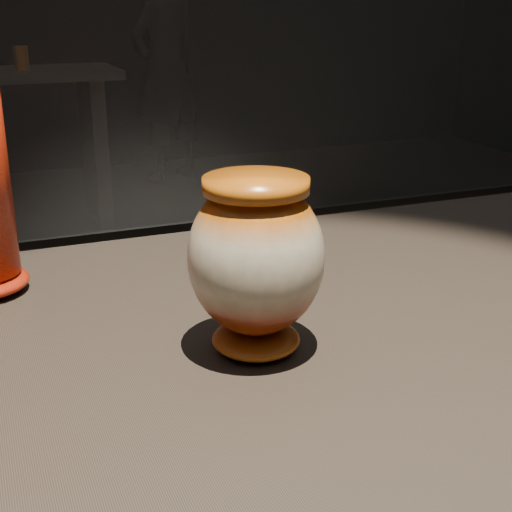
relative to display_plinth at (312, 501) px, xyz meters
The scene contains 4 objects.
display_plinth is the anchor object (origin of this frame).
main_vase 0.39m from the display_plinth, 156.43° to the right, with size 0.16×0.16×0.20m.
back_vase_right 3.52m from the display_plinth, 90.79° to the left, with size 0.08×0.08×0.13m, color #924915.
visitor 4.48m from the display_plinth, 77.19° to the left, with size 0.57×0.38×1.57m, color black.
Camera 1 is at (-0.37, -0.71, 1.27)m, focal length 50.00 mm.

